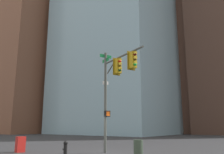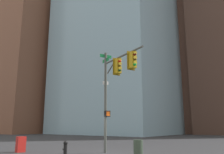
{
  "view_description": "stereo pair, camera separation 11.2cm",
  "coord_description": "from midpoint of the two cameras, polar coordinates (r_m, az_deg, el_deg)",
  "views": [
    {
      "loc": [
        -10.2,
        12.36,
        1.72
      ],
      "look_at": [
        -0.85,
        -0.11,
        5.03
      ],
      "focal_mm": 37.51,
      "sensor_mm": 36.0,
      "label": 1
    },
    {
      "loc": [
        -10.29,
        12.29,
        1.72
      ],
      "look_at": [
        -0.85,
        -0.11,
        5.03
      ],
      "focal_mm": 37.51,
      "sensor_mm": 36.0,
      "label": 2
    }
  ],
  "objects": [
    {
      "name": "building_brick_midblock",
      "position": [
        70.44,
        15.58,
        2.48
      ],
      "size": [
        20.93,
        19.84,
        37.58
      ],
      "primitive_type": "cube",
      "color": "brown",
      "rests_on": "ground_plane"
    },
    {
      "name": "ground_plane",
      "position": [
        16.12,
        -2.99,
        -18.1
      ],
      "size": [
        200.0,
        200.0,
        0.0
      ],
      "primitive_type": "plane",
      "color": "#2D2D30"
    },
    {
      "name": "litter_bin",
      "position": [
        14.58,
        6.21,
        -16.82
      ],
      "size": [
        0.56,
        0.56,
        0.95
      ],
      "primitive_type": "cylinder",
      "color": "#384738",
      "rests_on": "ground_plane"
    },
    {
      "name": "building_glass_tower",
      "position": [
        68.95,
        3.09,
        16.75
      ],
      "size": [
        26.83,
        31.12,
        69.72
      ],
      "primitive_type": "cube",
      "color": "#8CB2C6",
      "rests_on": "ground_plane"
    },
    {
      "name": "newspaper_box",
      "position": [
        17.85,
        -21.6,
        -15.02
      ],
      "size": [
        0.53,
        0.62,
        1.05
      ],
      "primitive_type": "cube",
      "rotation": [
        0.0,
        0.0,
        -0.16
      ],
      "color": "red",
      "rests_on": "ground_plane"
    },
    {
      "name": "building_brick_farside",
      "position": [
        72.49,
        -19.26,
        3.8
      ],
      "size": [
        19.36,
        19.82,
        41.21
      ],
      "primitive_type": "cube",
      "color": "brown",
      "rests_on": "ground_plane"
    },
    {
      "name": "signal_pole_assembly",
      "position": [
        15.47,
        0.71,
        -0.66
      ],
      "size": [
        4.48,
        2.14,
        6.99
      ],
      "rotation": [
        0.0,
        0.0,
        2.75
      ],
      "color": "#4C514C",
      "rests_on": "ground_plane"
    },
    {
      "name": "fire_hydrant",
      "position": [
        15.1,
        -11.51,
        -16.5
      ],
      "size": [
        0.34,
        0.26,
        0.87
      ],
      "color": "black",
      "rests_on": "ground_plane"
    }
  ]
}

